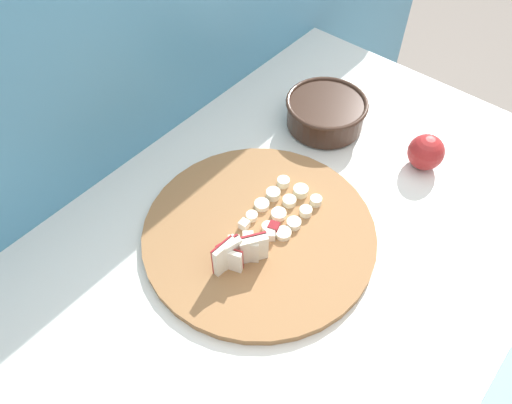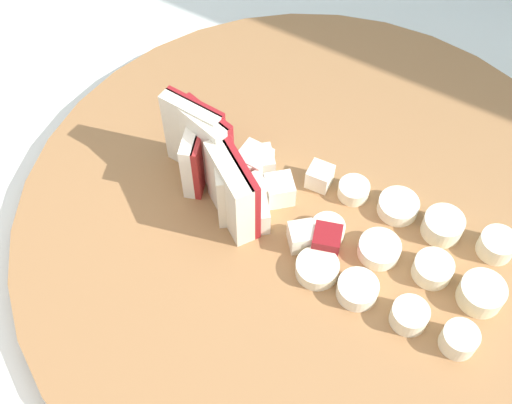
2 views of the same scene
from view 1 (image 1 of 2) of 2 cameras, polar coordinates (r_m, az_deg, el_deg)
The scene contains 9 objects.
ground at distance 1.74m, azimuth 3.95°, elevation -21.03°, with size 10.00×10.00×0.00m, color gray.
tiled_countertop at distance 1.32m, azimuth 5.06°, elevation -14.82°, with size 1.11×0.81×0.91m.
tile_backsplash at distance 1.25m, azimuth -9.80°, elevation 2.29°, with size 2.40×0.04×1.46m, color #4C8EB2.
cutting_board at distance 0.91m, azimuth 0.36°, elevation -3.58°, with size 0.43×0.43×0.02m, color olive.
apple_wedge_fan at distance 0.84m, azimuth -2.15°, elevation -5.86°, with size 0.09×0.06×0.06m.
apple_dice_pile at distance 0.88m, azimuth -0.73°, elevation -4.47°, with size 0.10×0.08×0.02m.
banana_slice_rows at distance 0.93m, azimuth 3.39°, elevation -0.47°, with size 0.13×0.10×0.02m.
ceramic_bowl at distance 1.11m, azimuth 8.02°, elevation 10.21°, with size 0.18×0.18×0.07m.
whole_apple at distance 1.06m, azimuth 18.94°, elevation 5.45°, with size 0.07×0.07×0.07m, color #A32323.
Camera 1 is at (-0.49, -0.27, 1.65)m, focal length 34.82 mm.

